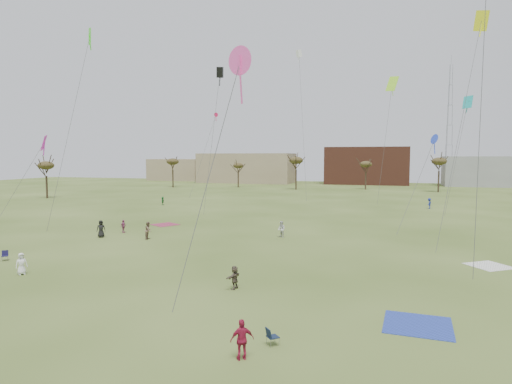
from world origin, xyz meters
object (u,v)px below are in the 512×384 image
(radio_tower, at_px, (449,124))
(spectator_fore_a, at_px, (242,340))
(camp_chair_center, at_px, (272,340))
(flyer_near_left, at_px, (21,264))
(camp_chair_left, at_px, (5,258))

(radio_tower, bearing_deg, spectator_fore_a, -99.93)
(camp_chair_center, xyz_separation_m, radio_tower, (22.81, 133.75, 18.95))
(flyer_near_left, bearing_deg, camp_chair_center, -74.01)
(flyer_near_left, xyz_separation_m, camp_chair_left, (-4.92, 3.09, -0.57))
(camp_chair_left, relative_size, camp_chair_center, 1.00)
(camp_chair_center, bearing_deg, radio_tower, -52.18)
(flyer_near_left, distance_m, camp_chair_left, 5.84)
(spectator_fore_a, bearing_deg, flyer_near_left, -54.42)
(camp_chair_center, bearing_deg, spectator_fore_a, 110.52)
(camp_chair_center, bearing_deg, camp_chair_left, 27.50)
(camp_chair_left, xyz_separation_m, radio_tower, (49.06, 124.20, 18.95))
(camp_chair_left, bearing_deg, camp_chair_center, -60.15)
(camp_chair_left, height_order, camp_chair_center, same)
(flyer_near_left, xyz_separation_m, radio_tower, (44.14, 127.30, 18.38))
(camp_chair_left, bearing_deg, flyer_near_left, -72.30)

